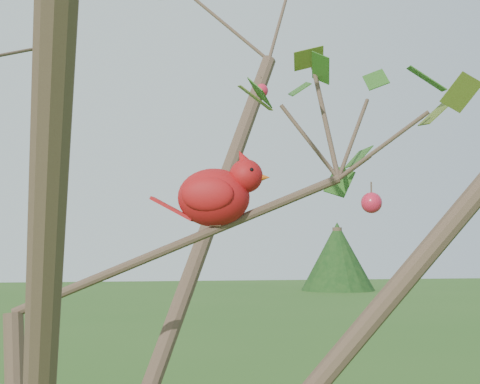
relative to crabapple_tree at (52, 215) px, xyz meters
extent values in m
sphere|color=red|center=(0.58, 0.05, 0.03)|extent=(0.04, 0.04, 0.04)
sphere|color=red|center=(0.49, 0.62, 0.38)|extent=(0.04, 0.04, 0.04)
ellipsoid|color=#A9140E|center=(0.29, 0.09, 0.04)|extent=(0.16, 0.14, 0.11)
sphere|color=#A9140E|center=(0.34, 0.08, 0.08)|extent=(0.08, 0.08, 0.06)
cone|color=#A9140E|center=(0.34, 0.08, 0.11)|extent=(0.05, 0.05, 0.05)
cone|color=#D85914|center=(0.37, 0.07, 0.08)|extent=(0.03, 0.03, 0.02)
ellipsoid|color=black|center=(0.36, 0.07, 0.08)|extent=(0.03, 0.04, 0.03)
cube|color=#A9140E|center=(0.21, 0.12, 0.02)|extent=(0.09, 0.05, 0.05)
ellipsoid|color=#A9140E|center=(0.29, 0.14, 0.04)|extent=(0.10, 0.06, 0.06)
ellipsoid|color=#A9140E|center=(0.27, 0.06, 0.04)|extent=(0.10, 0.06, 0.06)
cylinder|color=#473126|center=(10.45, 29.68, -0.62)|extent=(0.45, 0.45, 3.01)
cone|color=#133412|center=(10.45, 29.68, -0.49)|extent=(3.51, 3.51, 3.26)
camera|label=1|loc=(0.11, -1.15, -0.05)|focal=50.00mm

